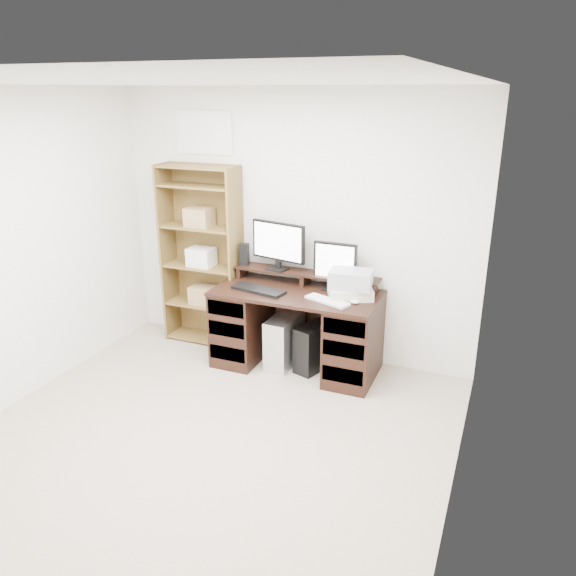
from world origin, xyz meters
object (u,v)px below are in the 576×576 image
Objects in this scene: printer at (350,293)px; tower_black at (316,346)px; monitor_wide at (278,243)px; tower_silver at (285,340)px; bookshelf at (203,255)px; desk at (297,328)px; monitor_small at (335,264)px.

tower_black is (-0.31, 0.01, -0.58)m from printer.
tower_silver is (0.14, -0.19, -0.88)m from monitor_wide.
bookshelf reaches higher than monitor_wide.
desk is 2.67× the size of monitor_wide.
monitor_small reaches higher than tower_silver.
printer is at bearing 5.03° from tower_silver.
bookshelf reaches higher than tower_silver.
monitor_wide is at bearing 142.81° from printer.
monitor_small is 1.18× the size of printer.
desk is 0.80m from monitor_wide.
bookshelf is at bearing 148.83° from printer.
bookshelf is (-1.09, 0.21, 0.53)m from desk.
printer is 0.78× the size of tower_black.
tower_silver is (-0.42, -0.17, -0.75)m from monitor_small.
monitor_wide reaches higher than desk.
monitor_small is 0.31m from printer.
bookshelf is at bearing 168.98° from desk.
tower_black is 0.26× the size of bookshelf.
desk is at bearing -11.02° from bookshelf.
desk is at bearing -24.19° from monitor_wide.
tower_silver is at bearing 178.27° from desk.
printer is at bearing -36.98° from monitor_small.
tower_silver is at bearing -41.34° from monitor_wide.
monitor_small reaches higher than printer.
tower_silver is at bearing -155.90° from tower_black.
monitor_wide is at bearing 129.36° from tower_silver.
tower_silver reaches higher than tower_black.
desk reaches higher than tower_silver.
monitor_small is at bearing 31.07° from desk.
monitor_wide is (-0.27, 0.20, 0.73)m from desk.
desk is at bearing 1.31° from tower_silver.
tower_silver is at bearing -156.30° from monitor_small.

